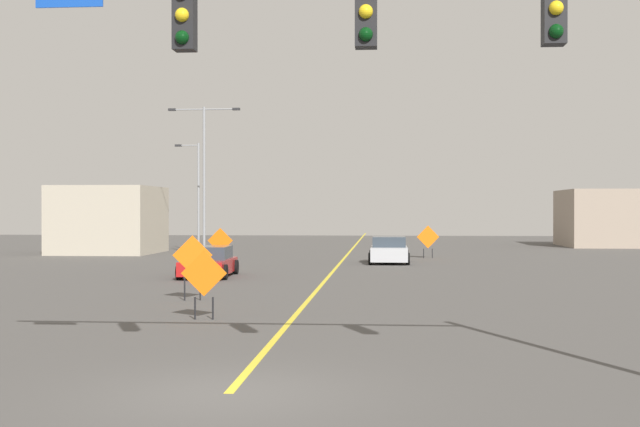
{
  "coord_description": "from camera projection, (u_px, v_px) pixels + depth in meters",
  "views": [
    {
      "loc": [
        2.47,
        -12.93,
        2.9
      ],
      "look_at": [
        0.06,
        17.58,
        2.75
      ],
      "focal_mm": 46.8,
      "sensor_mm": 36.0,
      "label": 1
    }
  ],
  "objects": [
    {
      "name": "construction_sign_median_near",
      "position": [
        204.0,
        276.0,
        21.94
      ],
      "size": [
        1.22,
        0.1,
        1.83
      ],
      "color": "orange",
      "rests_on": "ground"
    },
    {
      "name": "roadside_building_east",
      "position": [
        611.0,
        218.0,
        65.5
      ],
      "size": [
        7.45,
        7.8,
        4.45
      ],
      "color": "gray",
      "rests_on": "ground"
    },
    {
      "name": "construction_sign_median_far",
      "position": [
        192.0,
        259.0,
        26.54
      ],
      "size": [
        1.24,
        0.31,
        2.08
      ],
      "color": "orange",
      "rests_on": "ground"
    },
    {
      "name": "traffic_signal_assembly",
      "position": [
        474.0,
        48.0,
        12.76
      ],
      "size": [
        11.53,
        0.44,
        7.16
      ],
      "color": "gray",
      "rests_on": "ground"
    },
    {
      "name": "ground",
      "position": [
        228.0,
        394.0,
        13.1
      ],
      "size": [
        159.47,
        159.47,
        0.0
      ],
      "primitive_type": "plane",
      "color": "#4C4947"
    },
    {
      "name": "car_silver_approaching",
      "position": [
        389.0,
        251.0,
        44.9
      ],
      "size": [
        2.17,
        3.93,
        1.44
      ],
      "color": "#B7BABF",
      "rests_on": "ground"
    },
    {
      "name": "road_centre_stripe",
      "position": [
        350.0,
        252.0,
        57.26
      ],
      "size": [
        0.16,
        88.59,
        0.01
      ],
      "color": "yellow",
      "rests_on": "ground"
    },
    {
      "name": "car_red_passing",
      "position": [
        209.0,
        262.0,
        35.93
      ],
      "size": [
        2.21,
        4.39,
        1.31
      ],
      "color": "red",
      "rests_on": "ground"
    },
    {
      "name": "street_lamp_far_left",
      "position": [
        204.0,
        168.0,
        50.55
      ],
      "size": [
        4.4,
        0.24,
        9.13
      ],
      "color": "gray",
      "rests_on": "ground"
    },
    {
      "name": "street_lamp_near_left",
      "position": [
        197.0,
        192.0,
        56.26
      ],
      "size": [
        1.68,
        0.24,
        7.39
      ],
      "color": "gray",
      "rests_on": "ground"
    },
    {
      "name": "construction_sign_left_shoulder",
      "position": [
        428.0,
        238.0,
        49.71
      ],
      "size": [
        1.34,
        0.32,
        1.95
      ],
      "color": "orange",
      "rests_on": "ground"
    },
    {
      "name": "roadside_building_west",
      "position": [
        109.0,
        220.0,
        55.28
      ],
      "size": [
        6.31,
        6.81,
        4.43
      ],
      "color": "#B2A893",
      "rests_on": "ground"
    },
    {
      "name": "construction_sign_left_lane",
      "position": [
        220.0,
        243.0,
        41.6
      ],
      "size": [
        1.27,
        0.07,
        1.98
      ],
      "color": "orange",
      "rests_on": "ground"
    }
  ]
}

